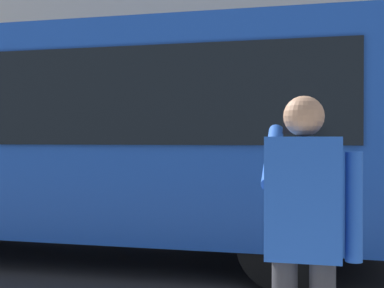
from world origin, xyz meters
TOP-DOWN VIEW (x-y plane):
  - ground_plane at (0.00, 0.00)m, footprint 60.00×60.00m
  - red_bus at (3.31, 0.33)m, footprint 9.05×2.54m
  - pedestrian_photographer at (-0.04, 4.25)m, footprint 0.53×0.52m

SIDE VIEW (x-z plane):
  - ground_plane at x=0.00m, z-range 0.00..0.00m
  - pedestrian_photographer at x=-0.04m, z-range 0.29..1.99m
  - red_bus at x=3.31m, z-range 0.14..3.22m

